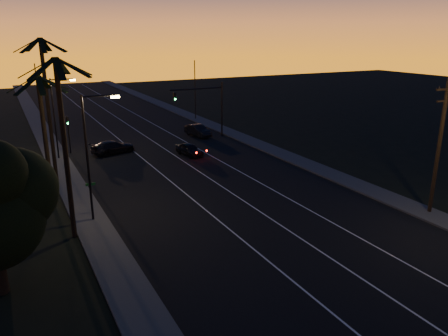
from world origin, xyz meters
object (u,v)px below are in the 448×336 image
right_car (198,130)px  utility_pole (439,144)px  cross_car (113,147)px  lead_car (189,149)px  signal_mast (205,101)px

right_car → utility_pole: bearing=-81.0°
cross_car → lead_car: bearing=-32.1°
signal_mast → lead_car: size_ratio=1.56×
cross_car → right_car: bearing=16.6°
utility_pole → signal_mast: utility_pole is taller
signal_mast → cross_car: bearing=-169.6°
utility_pole → lead_car: bearing=112.5°
signal_mast → cross_car: size_ratio=1.34×
right_car → signal_mast: bearing=-69.0°
right_car → cross_car: size_ratio=0.88×
right_car → cross_car: 12.42m
signal_mast → lead_car: bearing=-126.8°
lead_car → right_car: bearing=60.4°
utility_pole → cross_car: (-16.86, 27.72, -4.58)m
right_car → cross_car: (-11.90, -3.56, -0.02)m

